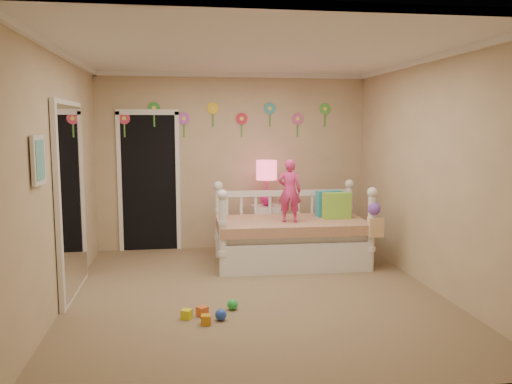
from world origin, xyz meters
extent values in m
cube|color=#7F684C|center=(0.00, 0.00, 0.00)|extent=(4.00, 4.50, 0.01)
cube|color=white|center=(0.00, 0.00, 2.60)|extent=(4.00, 4.50, 0.01)
cube|color=tan|center=(0.00, 2.25, 1.30)|extent=(4.00, 0.01, 2.60)
cube|color=tan|center=(-2.00, 0.00, 1.30)|extent=(0.01, 4.50, 2.60)
cube|color=tan|center=(2.00, 0.00, 1.30)|extent=(0.01, 4.50, 2.60)
cube|color=#25A1B9|center=(1.22, 1.33, 0.78)|extent=(0.37, 0.18, 0.35)
cube|color=#8AD741|center=(1.27, 1.15, 0.77)|extent=(0.38, 0.16, 0.35)
imported|color=#E0337C|center=(0.59, 0.99, 1.01)|extent=(0.34, 0.27, 0.81)
cube|color=white|center=(0.44, 1.87, 0.34)|extent=(0.44, 0.36, 0.68)
sphere|color=#DB1D80|center=(0.44, 1.87, 0.77)|extent=(0.18, 0.18, 0.18)
cylinder|color=#DB1D80|center=(0.44, 1.87, 0.96)|extent=(0.03, 0.03, 0.38)
cylinder|color=#EA4667|center=(0.44, 1.87, 1.20)|extent=(0.30, 0.30, 0.28)
cube|color=black|center=(-1.25, 2.23, 1.03)|extent=(0.90, 0.04, 2.07)
cube|color=white|center=(-1.96, 0.30, 1.05)|extent=(0.07, 1.30, 2.10)
cube|color=white|center=(-1.97, -0.90, 1.55)|extent=(0.05, 0.34, 0.42)
camera|label=1|loc=(-0.78, -5.46, 1.84)|focal=36.34mm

